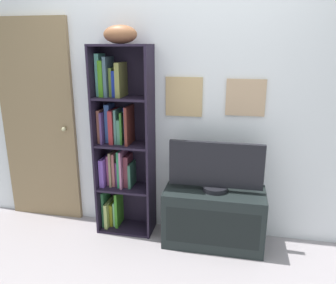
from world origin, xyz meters
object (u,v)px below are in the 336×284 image
door (39,123)px  bookshelf (120,141)px  football (120,34)px  tv_stand (214,217)px  television (216,167)px

door → bookshelf: bearing=-5.6°
football → door: door is taller
football → tv_stand: size_ratio=0.34×
football → door: (-0.92, 0.12, -0.82)m
bookshelf → tv_stand: (0.89, -0.10, -0.62)m
bookshelf → television: bookshelf is taller
football → tv_stand: bearing=-4.6°
tv_stand → door: door is taller
football → door: size_ratio=0.15×
football → tv_stand: football is taller
bookshelf → television: 0.91m
television → tv_stand: bearing=-90.0°
football → door: 1.24m
tv_stand → television: television is taller
football → television: 1.38m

